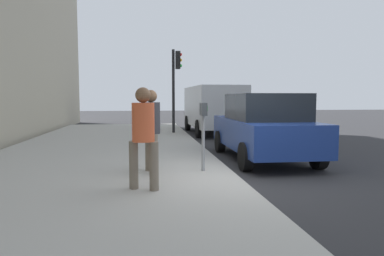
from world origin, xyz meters
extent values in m
plane|color=#2B2B2D|center=(0.00, 0.00, 0.00)|extent=(80.00, 80.00, 0.00)
cube|color=#A8A59E|center=(0.00, 3.00, 0.07)|extent=(28.00, 6.00, 0.15)
cylinder|color=gray|center=(0.41, 0.60, 0.72)|extent=(0.07, 0.07, 1.15)
cube|color=#383D42|center=(0.31, 0.60, 1.43)|extent=(0.16, 0.11, 0.26)
cube|color=#383D42|center=(0.51, 0.60, 1.43)|extent=(0.16, 0.11, 0.26)
cube|color=#268C33|center=(0.31, 0.54, 1.45)|extent=(0.10, 0.01, 0.10)
cube|color=#268C33|center=(0.51, 0.54, 1.45)|extent=(0.10, 0.01, 0.10)
cylinder|color=#726656|center=(0.57, 1.72, 0.55)|extent=(0.15, 0.15, 0.79)
cylinder|color=#726656|center=(0.22, 1.62, 0.55)|extent=(0.15, 0.15, 0.79)
cylinder|color=#333338|center=(0.39, 1.67, 1.26)|extent=(0.36, 0.36, 0.63)
sphere|color=brown|center=(0.39, 1.67, 1.70)|extent=(0.25, 0.25, 0.25)
cylinder|color=#726656|center=(-0.87, 1.98, 0.55)|extent=(0.15, 0.15, 0.80)
cylinder|color=#726656|center=(-1.02, 1.65, 0.55)|extent=(0.15, 0.15, 0.80)
cylinder|color=#D85933|center=(-0.95, 1.81, 1.26)|extent=(0.37, 0.37, 0.63)
sphere|color=brown|center=(-0.95, 1.81, 1.71)|extent=(0.25, 0.25, 0.25)
cube|color=navy|center=(2.37, -1.35, 0.71)|extent=(4.41, 1.87, 0.76)
cube|color=black|center=(2.17, -1.35, 1.43)|extent=(2.21, 1.71, 0.68)
cylinder|color=black|center=(3.81, -0.49, 0.33)|extent=(0.66, 0.22, 0.66)
cylinder|color=black|center=(3.79, -2.23, 0.33)|extent=(0.66, 0.22, 0.66)
cylinder|color=black|center=(0.95, -0.47, 0.33)|extent=(0.66, 0.22, 0.66)
cylinder|color=black|center=(0.93, -2.21, 0.33)|extent=(0.66, 0.22, 0.66)
cube|color=silver|center=(9.44, -1.35, 1.28)|extent=(5.23, 2.09, 1.80)
cylinder|color=black|center=(11.11, -0.37, 0.38)|extent=(0.76, 0.23, 0.76)
cylinder|color=black|center=(11.14, -2.27, 0.38)|extent=(0.76, 0.23, 0.76)
cylinder|color=black|center=(7.73, -0.43, 0.38)|extent=(0.76, 0.23, 0.76)
cylinder|color=black|center=(7.77, -2.33, 0.38)|extent=(0.76, 0.23, 0.76)
cylinder|color=black|center=(8.65, 0.55, 1.95)|extent=(0.12, 0.12, 3.60)
cube|color=black|center=(8.65, 0.35, 3.30)|extent=(0.24, 0.20, 0.76)
sphere|color=red|center=(8.65, 0.24, 3.54)|extent=(0.14, 0.14, 0.14)
sphere|color=orange|center=(8.65, 0.24, 3.30)|extent=(0.14, 0.14, 0.14)
sphere|color=green|center=(8.65, 0.24, 3.06)|extent=(0.14, 0.14, 0.14)
camera|label=1|loc=(-6.70, 1.78, 1.66)|focal=32.88mm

